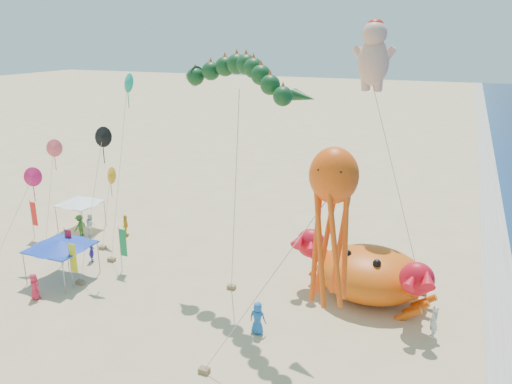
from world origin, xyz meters
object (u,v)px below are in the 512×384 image
canopy_blue (60,244)px  crab_inflatable (370,272)px  cherub_kite (374,54)px  dragon_kite (237,81)px  canopy_white (80,201)px  octopus_kite (331,215)px

canopy_blue → crab_inflatable: bearing=15.3°
crab_inflatable → cherub_kite: (-1.60, 5.58, 12.37)m
cherub_kite → canopy_blue: 23.35m
crab_inflatable → dragon_kite: (-7.68, -1.97, 11.09)m
crab_inflatable → dragon_kite: bearing=-165.6°
crab_inflatable → canopy_blue: bearing=-164.7°
cherub_kite → canopy_white: cherub_kite is taller
dragon_kite → canopy_white: 19.50m
canopy_blue → octopus_kite: bearing=-11.1°
dragon_kite → canopy_white: bearing=165.4°
dragon_kite → canopy_blue: size_ratio=3.69×
cherub_kite → octopus_kite: (1.21, -14.31, -5.82)m
dragon_kite → cherub_kite: size_ratio=0.86×
octopus_kite → canopy_blue: (-18.41, 3.60, -5.80)m
cherub_kite → crab_inflatable: bearing=-74.0°
crab_inflatable → canopy_white: crab_inflatable is taller
canopy_blue → canopy_white: bearing=123.7°
octopus_kite → canopy_white: bearing=154.9°
crab_inflatable → cherub_kite: bearing=106.0°
dragon_kite → canopy_blue: dragon_kite is taller
dragon_kite → cherub_kite: cherub_kite is taller
octopus_kite → canopy_white: size_ratio=3.48×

